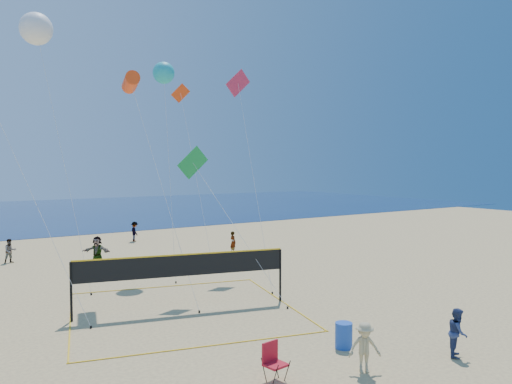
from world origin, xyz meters
TOP-DOWN VIEW (x-y plane):
  - bystander_a at (7.61, 1.61)m, footprint 0.95×0.90m
  - bystander_b at (4.20, 2.39)m, footprint 1.12×0.96m
  - far_person_1 at (2.06, 22.16)m, footprint 1.67×1.59m
  - far_person_2 at (11.41, 21.84)m, footprint 0.37×0.56m
  - far_person_3 at (-2.09, 26.66)m, footprint 0.83×0.70m
  - far_person_4 at (7.60, 30.91)m, footprint 0.66×1.07m
  - camp_chair at (1.62, 3.44)m, footprint 0.66×0.79m
  - trash_barrel at (5.07, 4.17)m, footprint 0.69×0.69m
  - volleyball_net at (2.47, 11.12)m, footprint 10.97×10.86m
  - kite_2 at (2.12, 16.13)m, footprint 1.34×6.63m
  - kite_4 at (4.26, 13.25)m, footprint 3.01×4.78m
  - kite_5 at (9.12, 17.25)m, footprint 2.95×6.56m
  - kite_6 at (-1.67, 18.88)m, footprint 2.65×4.07m
  - kite_7 at (5.41, 19.73)m, footprint 1.80×4.61m
  - kite_9 at (8.23, 23.04)m, footprint 1.14×5.88m

SIDE VIEW (x-z plane):
  - trash_barrel at x=5.07m, z-range 0.00..0.86m
  - camp_chair at x=1.62m, z-range 0.01..1.23m
  - bystander_b at x=4.20m, z-range 0.00..1.50m
  - far_person_3 at x=-2.09m, z-range 0.00..1.52m
  - far_person_2 at x=11.41m, z-range 0.00..1.54m
  - bystander_a at x=7.61m, z-range 0.00..1.55m
  - far_person_4 at x=7.60m, z-range 0.00..1.61m
  - far_person_1 at x=2.06m, z-range 0.00..1.89m
  - volleyball_net at x=2.47m, z-range 0.45..2.87m
  - kite_4 at x=4.26m, z-range 2.41..9.49m
  - kite_9 at x=8.23m, z-range 4.21..15.95m
  - kite_2 at x=2.12m, z-range 4.86..15.55m
  - kite_5 at x=9.12m, z-range 4.43..16.32m
  - kite_7 at x=5.41m, z-range 5.46..17.67m
  - kite_6 at x=-1.67m, z-range 6.03..19.68m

